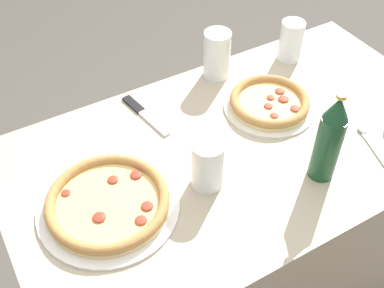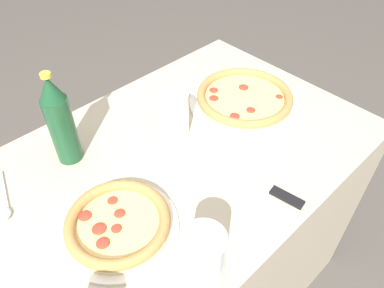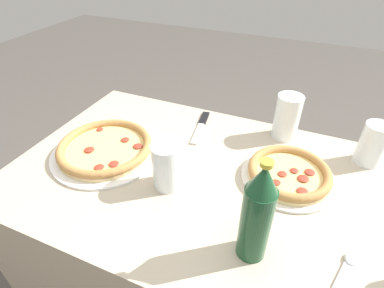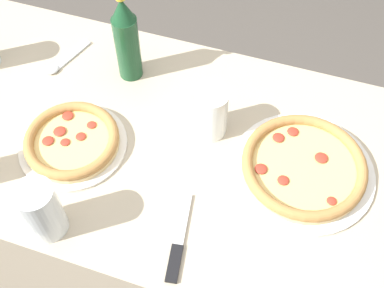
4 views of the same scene
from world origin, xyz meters
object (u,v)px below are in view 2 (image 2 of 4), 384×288
object	(u,v)px
beer_bottle	(60,121)
knife	(267,187)
glass_cola	(174,115)
pizza_pepperoni	(244,98)
pizza_veggie	(118,224)
spoon	(3,201)
glass_iced_tea	(203,262)

from	to	relation	value
beer_bottle	knife	world-z (taller)	beer_bottle
beer_bottle	glass_cola	bearing A→B (deg)	-24.08
pizza_pepperoni	knife	bearing A→B (deg)	-129.91
pizza_veggie	spoon	distance (m)	0.29
spoon	pizza_veggie	bearing A→B (deg)	-58.39
pizza_veggie	beer_bottle	bearing A→B (deg)	81.46
beer_bottle	knife	size ratio (longest dim) A/B	1.24
pizza_pepperoni	glass_cola	bearing A→B (deg)	168.74
glass_cola	pizza_veggie	bearing A→B (deg)	-153.14
pizza_veggie	glass_iced_tea	xyz separation A→B (m)	(0.05, -0.21, 0.05)
pizza_veggie	beer_bottle	distance (m)	0.29
knife	pizza_veggie	bearing A→B (deg)	154.69
pizza_pepperoni	glass_iced_tea	size ratio (longest dim) A/B	2.24
pizza_pepperoni	glass_cola	distance (m)	0.25
glass_cola	beer_bottle	world-z (taller)	beer_bottle
beer_bottle	spoon	distance (m)	0.23
glass_iced_tea	knife	size ratio (longest dim) A/B	0.73
pizza_pepperoni	spoon	bearing A→B (deg)	168.41
pizza_pepperoni	glass_iced_tea	world-z (taller)	glass_iced_tea
pizza_pepperoni	beer_bottle	size ratio (longest dim) A/B	1.31
pizza_pepperoni	glass_cola	size ratio (longest dim) A/B	2.52
glass_cola	knife	bearing A→B (deg)	-85.40
glass_iced_tea	beer_bottle	distance (m)	0.48
knife	glass_cola	bearing A→B (deg)	94.60
spoon	glass_iced_tea	bearing A→B (deg)	-66.29
beer_bottle	spoon	world-z (taller)	beer_bottle
glass_iced_tea	glass_cola	xyz separation A→B (m)	(0.25, 0.36, -0.01)
beer_bottle	knife	bearing A→B (deg)	-56.00
pizza_veggie	spoon	world-z (taller)	pizza_veggie
pizza_veggie	spoon	xyz separation A→B (m)	(-0.15, 0.25, -0.01)
knife	spoon	xyz separation A→B (m)	(-0.48, 0.40, 0.00)
knife	pizza_pepperoni	bearing A→B (deg)	50.09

